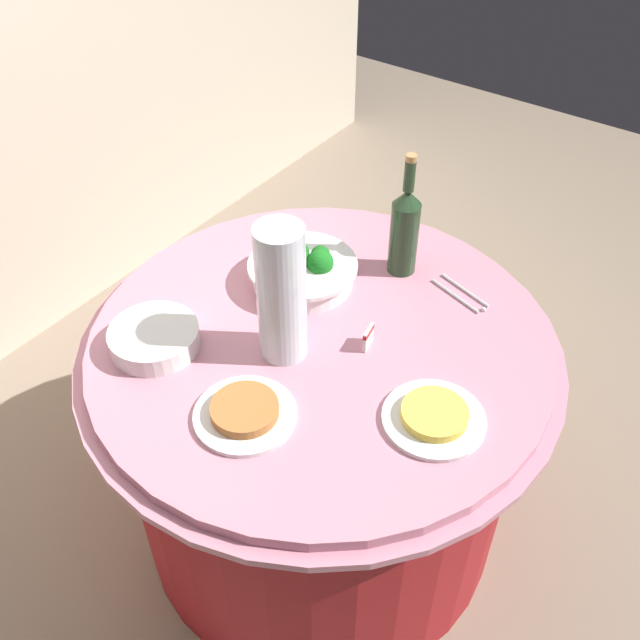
{
  "coord_description": "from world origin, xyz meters",
  "views": [
    {
      "loc": [
        -1.01,
        -0.73,
        1.91
      ],
      "look_at": [
        0.0,
        0.0,
        0.79
      ],
      "focal_mm": 40.54,
      "sensor_mm": 36.0,
      "label": 1
    }
  ],
  "objects": [
    {
      "name": "buffet_table",
      "position": [
        0.0,
        0.0,
        0.38
      ],
      "size": [
        1.16,
        1.16,
        0.74
      ],
      "color": "maroon",
      "rests_on": "ground_plane"
    },
    {
      "name": "label_placard_front",
      "position": [
        0.04,
        -0.11,
        0.77
      ],
      "size": [
        0.05,
        0.02,
        0.05
      ],
      "color": "white",
      "rests_on": "buffet_table"
    },
    {
      "name": "wine_bottle",
      "position": [
        0.33,
        -0.02,
        0.87
      ],
      "size": [
        0.07,
        0.07,
        0.34
      ],
      "color": "#223C21",
      "rests_on": "buffet_table"
    },
    {
      "name": "plate_stack",
      "position": [
        -0.25,
        0.29,
        0.77
      ],
      "size": [
        0.21,
        0.21,
        0.05
      ],
      "color": "white",
      "rests_on": "buffet_table"
    },
    {
      "name": "broccoli_bowl",
      "position": [
        0.13,
        0.15,
        0.78
      ],
      "size": [
        0.28,
        0.28,
        0.11
      ],
      "color": "white",
      "rests_on": "buffet_table"
    },
    {
      "name": "serving_tongs",
      "position": [
        0.33,
        -0.2,
        0.74
      ],
      "size": [
        0.09,
        0.17,
        0.01
      ],
      "color": "silver",
      "rests_on": "buffet_table"
    },
    {
      "name": "food_plate_fried_egg",
      "position": [
        -0.07,
        -0.35,
        0.75
      ],
      "size": [
        0.22,
        0.22,
        0.03
      ],
      "color": "white",
      "rests_on": "buffet_table"
    },
    {
      "name": "food_plate_peanuts",
      "position": [
        -0.3,
        -0.02,
        0.75
      ],
      "size": [
        0.22,
        0.22,
        0.04
      ],
      "color": "white",
      "rests_on": "buffet_table"
    },
    {
      "name": "decorative_fruit_vase",
      "position": [
        -0.09,
        0.04,
        0.89
      ],
      "size": [
        0.11,
        0.11,
        0.34
      ],
      "color": "silver",
      "rests_on": "buffet_table"
    },
    {
      "name": "ground_plane",
      "position": [
        0.0,
        0.0,
        0.0
      ],
      "size": [
        6.0,
        6.0,
        0.0
      ],
      "primitive_type": "plane",
      "color": "gray"
    }
  ]
}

